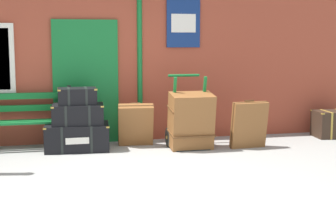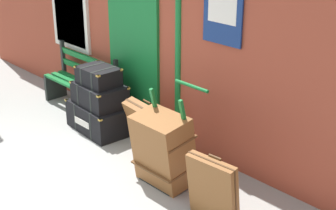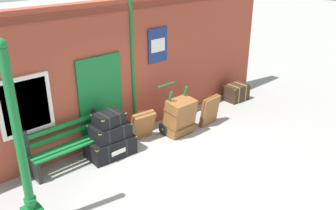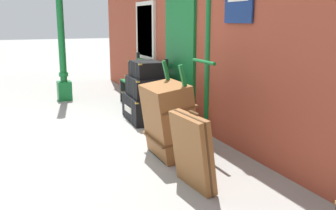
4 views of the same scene
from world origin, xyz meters
name	(u,v)px [view 1 (image 1 of 4)]	position (x,y,z in m)	size (l,w,h in m)	color
ground_plane	(136,179)	(0.00, 0.00, 0.00)	(60.00, 60.00, 0.00)	gray
brick_facade	(110,49)	(-0.02, 2.60, 1.60)	(10.40, 0.35, 3.20)	#9E422D
platform_bench	(22,122)	(-1.51, 2.16, 0.44)	(1.60, 0.43, 1.01)	#146B2D
steamer_trunk_base	(77,137)	(-0.65, 1.90, 0.21)	(1.05, 0.71, 0.43)	black
steamer_trunk_middle	(78,114)	(-0.63, 1.89, 0.58)	(0.84, 0.60, 0.33)	black
steamer_trunk_top	(77,96)	(-0.63, 1.89, 0.87)	(0.61, 0.45, 0.27)	black
porters_trolley	(188,131)	(1.15, 1.72, 0.27)	(0.71, 0.65, 1.19)	black
large_brown_trunk	(191,121)	(1.15, 1.54, 0.47)	(0.70, 0.56, 0.93)	brown
suitcase_tan	(249,125)	(2.09, 1.40, 0.39)	(0.61, 0.28, 0.79)	brown
suitcase_caramel	(136,125)	(0.32, 1.97, 0.36)	(0.61, 0.46, 0.73)	brown
corner_trunk	(333,124)	(3.96, 1.94, 0.24)	(0.73, 0.54, 0.49)	#332319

